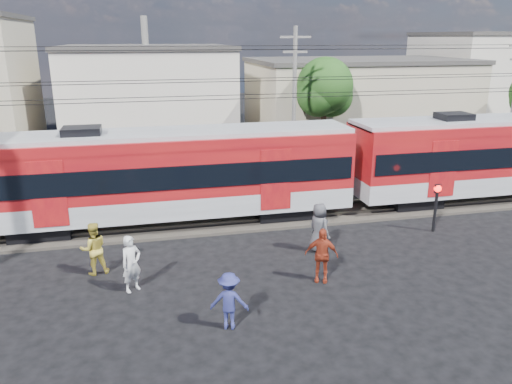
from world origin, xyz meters
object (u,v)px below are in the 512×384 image
at_px(commuter_train, 170,172).
at_px(crossing_signal, 436,199).
at_px(pedestrian_a, 131,264).
at_px(pedestrian_c, 229,301).

height_order(commuter_train, crossing_signal, commuter_train).
xyz_separation_m(pedestrian_a, crossing_signal, (12.42, 2.41, 0.51)).
relative_size(commuter_train, crossing_signal, 24.01).
bearing_deg(crossing_signal, pedestrian_a, -169.02).
distance_m(commuter_train, pedestrian_c, 8.76).
distance_m(pedestrian_a, pedestrian_c, 3.92).
bearing_deg(commuter_train, pedestrian_a, -106.44).
height_order(pedestrian_a, pedestrian_c, pedestrian_a).
relative_size(pedestrian_a, crossing_signal, 0.90).
distance_m(pedestrian_a, crossing_signal, 12.66).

